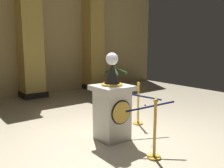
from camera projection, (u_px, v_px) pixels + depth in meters
ground_plane at (118, 137)px, 5.10m from camera, size 12.75×12.75×0.00m
back_wall at (26, 40)px, 8.99m from camera, size 12.75×0.16×4.17m
pedestal_clock at (112, 106)px, 4.88m from camera, size 0.71×0.71×1.77m
stanchion_near at (155, 138)px, 4.10m from camera, size 0.24×0.24×1.04m
stanchion_far at (138, 109)px, 5.88m from camera, size 0.24×0.24×1.04m
velvet_rope at (145, 101)px, 4.92m from camera, size 1.28×1.29×0.22m
column_right at (93, 43)px, 10.30m from camera, size 0.83×0.83×4.00m
column_centre_rear at (30, 42)px, 8.67m from camera, size 0.90×0.90×4.00m
potted_palm_right at (116, 87)px, 8.98m from camera, size 0.89×0.83×1.14m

